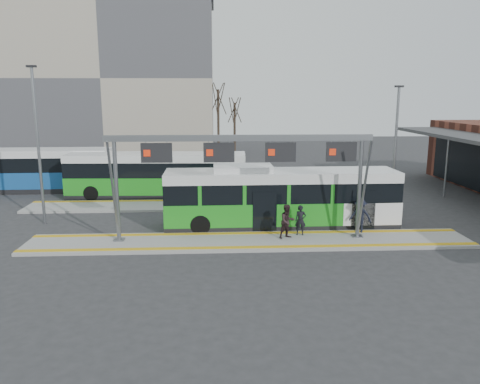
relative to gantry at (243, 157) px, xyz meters
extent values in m
plane|color=#2D2D30|center=(0.35, -0.25, -4.30)|extent=(120.00, 120.00, 0.00)
cube|color=gray|center=(0.35, -0.25, -4.22)|extent=(22.00, 3.00, 0.15)
cube|color=gray|center=(-3.65, 7.75, -4.22)|extent=(20.00, 3.00, 0.15)
cube|color=gold|center=(0.35, 0.90, -4.14)|extent=(22.00, 0.35, 0.02)
cube|color=gold|center=(0.35, -1.40, -4.14)|extent=(22.00, 0.35, 0.02)
cube|color=gold|center=(-3.65, 8.90, -4.14)|extent=(20.00, 0.35, 0.02)
cylinder|color=slate|center=(-6.15, 0.05, -1.62)|extent=(0.20, 0.20, 5.05)
cube|color=slate|center=(-6.15, 0.05, -4.12)|extent=(0.50, 0.50, 0.06)
cylinder|color=slate|center=(-6.15, -0.65, -1.62)|extent=(0.12, 1.46, 4.90)
cylinder|color=slate|center=(5.85, 0.05, -1.62)|extent=(0.20, 0.20, 5.05)
cube|color=slate|center=(5.85, 0.05, -4.12)|extent=(0.50, 0.50, 0.06)
cylinder|color=slate|center=(5.85, -0.65, -1.62)|extent=(0.12, 1.46, 4.90)
cube|color=slate|center=(-0.15, 0.05, 0.90)|extent=(13.00, 0.25, 0.30)
cube|color=black|center=(-4.15, 0.05, 0.20)|extent=(1.50, 0.12, 0.95)
cube|color=red|center=(-4.60, -0.02, 0.20)|extent=(0.32, 0.02, 0.32)
cube|color=black|center=(-1.15, 0.05, 0.20)|extent=(1.50, 0.12, 0.95)
cube|color=red|center=(-1.60, -0.02, 0.20)|extent=(0.32, 0.02, 0.32)
cube|color=black|center=(1.85, 0.05, 0.20)|extent=(1.50, 0.12, 0.95)
cube|color=red|center=(1.40, -0.02, 0.20)|extent=(0.32, 0.02, 0.32)
cube|color=black|center=(4.85, 0.05, 0.20)|extent=(1.50, 0.12, 0.95)
cube|color=red|center=(4.40, -0.02, 0.20)|extent=(0.32, 0.02, 0.32)
cylinder|color=slate|center=(15.15, 9.75, -2.15)|extent=(0.14, 0.14, 4.30)
cube|color=#A89E8C|center=(-13.65, 35.75, 4.70)|extent=(24.00, 12.00, 18.00)
cube|color=black|center=(2.27, 2.58, -4.11)|extent=(12.73, 2.84, 0.37)
cube|color=#208D1E|center=(2.27, 2.58, -3.32)|extent=(12.73, 2.84, 1.22)
cube|color=black|center=(2.27, 2.58, -2.18)|extent=(12.73, 2.76, 1.06)
cube|color=white|center=(2.27, 2.58, -1.39)|extent=(12.73, 2.84, 0.53)
cube|color=orange|center=(8.61, 2.65, -1.49)|extent=(0.07, 1.89, 0.30)
cube|color=white|center=(0.16, 2.56, -0.97)|extent=(3.20, 1.92, 0.32)
cylinder|color=black|center=(-2.16, 1.34, -3.77)|extent=(1.06, 0.33, 1.06)
cylinder|color=black|center=(-2.19, 3.74, -3.77)|extent=(1.06, 0.33, 1.06)
cylinder|color=black|center=(6.10, 1.43, -3.77)|extent=(1.06, 0.33, 1.06)
cylinder|color=black|center=(6.07, 3.83, -3.77)|extent=(1.06, 0.33, 1.06)
cube|color=black|center=(-5.54, 10.86, -4.12)|extent=(12.73, 3.19, 0.37)
cube|color=#208D1E|center=(-5.54, 10.86, -3.33)|extent=(12.73, 3.19, 1.21)
cube|color=black|center=(-5.54, 10.86, -2.20)|extent=(12.72, 3.11, 1.05)
cube|color=white|center=(-5.54, 10.86, -1.41)|extent=(12.73, 3.19, 0.53)
cylinder|color=black|center=(-10.01, 9.85, -3.77)|extent=(1.06, 0.36, 1.05)
cylinder|color=black|center=(-9.91, 12.23, -3.77)|extent=(1.06, 0.36, 1.05)
cylinder|color=black|center=(-1.81, 9.51, -3.77)|extent=(1.06, 0.36, 1.05)
cylinder|color=black|center=(-1.71, 11.89, -3.77)|extent=(1.06, 0.36, 1.05)
cube|color=black|center=(-15.66, 13.48, -4.11)|extent=(12.35, 2.92, 0.37)
cube|color=#184F95|center=(-15.66, 13.48, -3.31)|extent=(12.35, 2.92, 1.23)
cube|color=black|center=(-15.66, 13.48, -2.16)|extent=(12.35, 2.84, 1.07)
cube|color=white|center=(-15.66, 13.48, -1.36)|extent=(12.35, 2.92, 0.54)
cylinder|color=black|center=(-11.95, 12.33, -3.76)|extent=(1.07, 0.34, 1.07)
cylinder|color=black|center=(-11.99, 14.76, -3.76)|extent=(1.07, 0.34, 1.07)
imported|color=black|center=(3.01, 0.50, -3.38)|extent=(0.60, 0.43, 1.55)
imported|color=black|center=(2.25, -0.01, -3.29)|extent=(1.03, 0.94, 1.73)
imported|color=black|center=(6.22, 0.85, -3.26)|extent=(1.32, 1.13, 1.77)
cylinder|color=#382B21|center=(-1.00, 32.43, -0.37)|extent=(0.28, 0.28, 7.87)
cylinder|color=#382B21|center=(0.92, 32.78, -1.12)|extent=(0.28, 0.28, 6.36)
cylinder|color=#382B21|center=(-19.35, 32.14, -0.24)|extent=(0.28, 0.28, 8.12)
cylinder|color=slate|center=(-11.16, 3.96, 0.07)|extent=(0.16, 0.16, 8.74)
cube|color=black|center=(-11.16, 3.96, 4.44)|extent=(0.50, 0.25, 0.12)
cylinder|color=slate|center=(9.75, 5.73, -0.43)|extent=(0.16, 0.16, 7.74)
cube|color=black|center=(9.75, 5.73, 3.44)|extent=(0.50, 0.25, 0.12)
camera|label=1|loc=(-1.29, -22.50, 2.93)|focal=35.00mm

